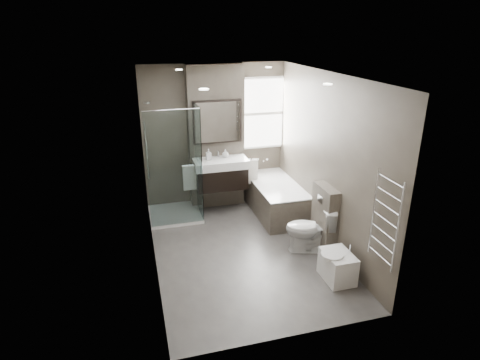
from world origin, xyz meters
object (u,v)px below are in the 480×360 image
object	(u,v)px
bathtub	(275,197)
bidet	(337,266)
vanity	(221,173)
toilet	(310,229)

from	to	relation	value
bathtub	bidet	bearing A→B (deg)	-87.64
bathtub	bidet	world-z (taller)	bathtub
vanity	bidet	bearing A→B (deg)	-67.84
vanity	toilet	size ratio (longest dim) A/B	1.31
vanity	toilet	bearing A→B (deg)	-60.31
vanity	bathtub	size ratio (longest dim) A/B	0.59
bathtub	bidet	size ratio (longest dim) A/B	3.14
bathtub	toilet	size ratio (longest dim) A/B	2.21
vanity	bathtub	world-z (taller)	vanity
toilet	bidet	xyz separation A→B (m)	(0.04, -0.79, -0.15)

